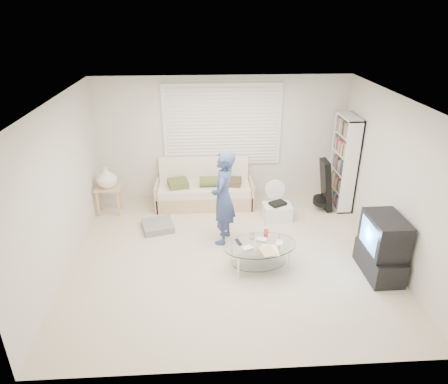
{
  "coord_description": "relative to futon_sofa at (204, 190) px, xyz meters",
  "views": [
    {
      "loc": [
        -0.43,
        -5.41,
        3.69
      ],
      "look_at": [
        -0.08,
        0.3,
        1.0
      ],
      "focal_mm": 32.0,
      "sensor_mm": 36.0,
      "label": 1
    }
  ],
  "objects": [
    {
      "name": "side_table",
      "position": [
        -1.84,
        -0.25,
        0.39
      ],
      "size": [
        0.48,
        0.39,
        0.95
      ],
      "color": "tan",
      "rests_on": "ground"
    },
    {
      "name": "futon_sofa",
      "position": [
        0.0,
        0.0,
        0.0
      ],
      "size": [
        1.93,
        0.78,
        0.94
      ],
      "color": "tan",
      "rests_on": "ground"
    },
    {
      "name": "floor_fan",
      "position": [
        1.36,
        -0.37,
        0.08
      ],
      "size": [
        0.41,
        0.27,
        0.66
      ],
      "color": "white",
      "rests_on": "ground"
    },
    {
      "name": "guitar_case",
      "position": [
        2.34,
        -0.39,
        0.15
      ],
      "size": [
        0.37,
        0.38,
        1.02
      ],
      "color": "black",
      "rests_on": "ground"
    },
    {
      "name": "bookshelf",
      "position": [
        2.7,
        -0.2,
        0.61
      ],
      "size": [
        0.29,
        0.77,
        1.84
      ],
      "color": "white",
      "rests_on": "ground"
    },
    {
      "name": "standing_person",
      "position": [
        0.3,
        -1.41,
        0.5
      ],
      "size": [
        0.54,
        0.68,
        1.62
      ],
      "primitive_type": "imported",
      "rotation": [
        0.0,
        0.0,
        -1.86
      ],
      "color": "navy",
      "rests_on": "ground"
    },
    {
      "name": "tv_unit",
      "position": [
        2.58,
        -2.46,
        0.15
      ],
      "size": [
        0.49,
        0.87,
        0.94
      ],
      "color": "black",
      "rests_on": "ground"
    },
    {
      "name": "grey_floor_pillow",
      "position": [
        -0.86,
        -0.94,
        -0.25
      ],
      "size": [
        0.64,
        0.64,
        0.12
      ],
      "primitive_type": "cube",
      "rotation": [
        0.0,
        0.0,
        0.25
      ],
      "color": "slate",
      "rests_on": "ground"
    },
    {
      "name": "window_blinds",
      "position": [
        0.38,
        0.33,
        1.24
      ],
      "size": [
        2.32,
        0.08,
        1.62
      ],
      "color": "silver",
      "rests_on": "ground"
    },
    {
      "name": "coffee_table",
      "position": [
        0.81,
        -2.23,
        0.03
      ],
      "size": [
        1.22,
        0.88,
        0.54
      ],
      "color": "silver",
      "rests_on": "ground"
    },
    {
      "name": "room_shell",
      "position": [
        0.38,
        -1.39,
        1.32
      ],
      "size": [
        5.02,
        4.52,
        2.51
      ],
      "color": "beige",
      "rests_on": "ground"
    },
    {
      "name": "ground",
      "position": [
        0.38,
        -1.87,
        -0.31
      ],
      "size": [
        5.0,
        5.0,
        0.0
      ],
      "primitive_type": "plane",
      "color": "#BDAF93",
      "rests_on": "ground"
    },
    {
      "name": "storage_bin",
      "position": [
        1.35,
        -0.73,
        -0.14
      ],
      "size": [
        0.53,
        0.39,
        0.36
      ],
      "color": "white",
      "rests_on": "ground"
    }
  ]
}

